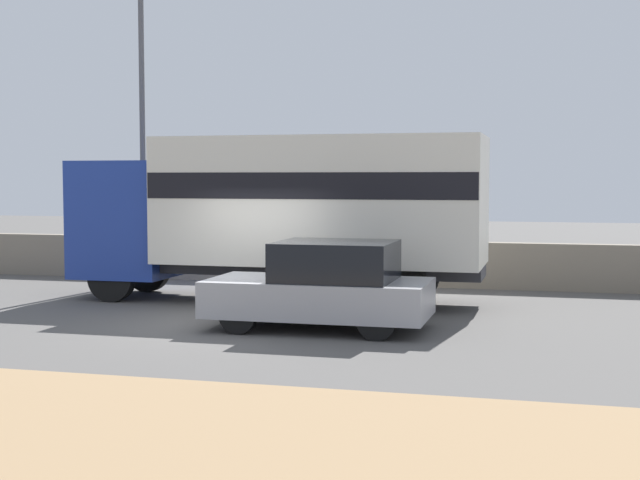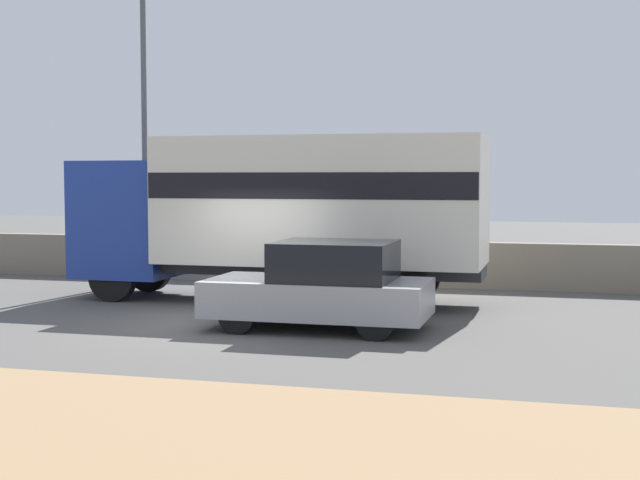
{
  "view_description": "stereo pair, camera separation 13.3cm",
  "coord_description": "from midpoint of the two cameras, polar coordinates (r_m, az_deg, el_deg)",
  "views": [
    {
      "loc": [
        5.74,
        -15.24,
        2.67
      ],
      "look_at": [
        1.36,
        1.37,
        1.47
      ],
      "focal_mm": 50.0,
      "sensor_mm": 36.0,
      "label": 1
    },
    {
      "loc": [
        5.87,
        -15.21,
        2.67
      ],
      "look_at": [
        1.36,
        1.37,
        1.47
      ],
      "focal_mm": 50.0,
      "sensor_mm": 36.0,
      "label": 2
    }
  ],
  "objects": [
    {
      "name": "stone_wall_backdrop",
      "position": [
        22.51,
        0.19,
        -1.37
      ],
      "size": [
        60.0,
        0.35,
        1.12
      ],
      "color": "gray",
      "rests_on": "ground_plane"
    },
    {
      "name": "car_hatchback",
      "position": [
        15.66,
        0.46,
        -2.99
      ],
      "size": [
        3.89,
        1.88,
        1.56
      ],
      "rotation": [
        0.0,
        0.0,
        3.14
      ],
      "color": "#9E9EA3",
      "rests_on": "ground_plane"
    },
    {
      "name": "box_truck",
      "position": [
        19.01,
        -1.84,
        2.21
      ],
      "size": [
        8.89,
        2.53,
        3.52
      ],
      "rotation": [
        0.0,
        0.0,
        3.14
      ],
      "color": "navy",
      "rests_on": "ground_plane"
    },
    {
      "name": "street_lamp",
      "position": [
        23.25,
        -11.04,
        8.77
      ],
      "size": [
        0.56,
        0.28,
        8.13
      ],
      "color": "#4C4C51",
      "rests_on": "ground_plane"
    },
    {
      "name": "ground_plane",
      "position": [
        16.51,
        -5.62,
        -5.32
      ],
      "size": [
        80.0,
        80.0,
        0.0
      ],
      "primitive_type": "plane",
      "color": "#514F4C"
    }
  ]
}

